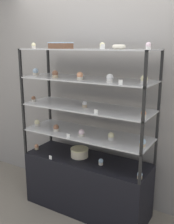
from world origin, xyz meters
name	(u,v)px	position (x,y,z in m)	size (l,w,h in m)	color
ground_plane	(87,208)	(0.00, 0.00, 0.00)	(20.00, 20.00, 0.00)	gray
back_wall	(104,93)	(0.00, 0.39, 1.30)	(8.00, 0.05, 2.60)	gray
display_base	(87,184)	(0.00, 0.00, 0.31)	(1.40, 0.49, 0.63)	black
display_riser_lower	(87,135)	(0.00, 0.00, 0.91)	(1.40, 0.49, 0.30)	black
display_riser_middle	(87,108)	(0.00, 0.00, 1.20)	(1.40, 0.49, 0.30)	black
display_riser_upper	(87,80)	(0.00, 0.00, 1.50)	(1.40, 0.49, 0.30)	black
display_riser_top	(87,50)	(0.00, 0.00, 1.79)	(1.40, 0.49, 0.30)	black
layer_cake_centerpiece	(79,152)	(-0.10, 0.00, 0.68)	(0.20, 0.20, 0.10)	beige
sheet_cake_frosted	(61,45)	(-0.32, -0.01, 1.84)	(0.21, 0.18, 0.06)	brown
cupcake_0	(37,147)	(-0.65, -0.09, 0.66)	(0.05, 0.05, 0.07)	#CCB28C
cupcake_1	(101,162)	(0.20, -0.06, 0.66)	(0.05, 0.05, 0.07)	beige
cupcake_2	(140,175)	(0.66, -0.13, 0.66)	(0.05, 0.05, 0.07)	#CCB28C
price_tag_0	(50,157)	(-0.33, -0.23, 0.65)	(0.04, 0.00, 0.04)	white
cupcake_3	(37,123)	(-0.64, -0.07, 0.96)	(0.06, 0.06, 0.08)	beige
cupcake_4	(56,128)	(-0.33, -0.11, 0.96)	(0.06, 0.06, 0.08)	beige
cupcake_5	(82,133)	(0.00, -0.11, 0.96)	(0.06, 0.06, 0.08)	beige
cupcake_6	(111,136)	(0.31, -0.04, 0.96)	(0.06, 0.06, 0.08)	white
cupcake_7	(143,143)	(0.64, -0.05, 0.96)	(0.06, 0.06, 0.08)	#CCB28C
price_tag_1	(68,136)	(-0.09, -0.23, 0.94)	(0.04, 0.00, 0.04)	white
cupcake_8	(34,99)	(-0.65, -0.10, 1.25)	(0.05, 0.05, 0.07)	beige
cupcake_9	(85,104)	(-0.01, -0.04, 1.25)	(0.05, 0.05, 0.07)	#CCB28C
cupcake_10	(144,114)	(0.65, -0.11, 1.25)	(0.05, 0.05, 0.07)	beige
price_tag_2	(96,112)	(0.23, -0.23, 1.24)	(0.04, 0.00, 0.04)	white
cupcake_11	(36,72)	(-0.65, -0.04, 1.55)	(0.06, 0.06, 0.08)	beige
cupcake_12	(55,74)	(-0.32, -0.12, 1.55)	(0.06, 0.06, 0.08)	#CCB28C
cupcake_13	(80,76)	(-0.01, -0.12, 1.55)	(0.06, 0.06, 0.08)	beige
cupcake_14	(110,78)	(0.32, -0.13, 1.55)	(0.06, 0.06, 0.08)	white
cupcake_15	(144,80)	(0.63, -0.07, 1.55)	(0.06, 0.06, 0.08)	white
price_tag_3	(121,82)	(0.47, -0.23, 1.54)	(0.04, 0.00, 0.04)	white
cupcake_16	(34,46)	(-0.66, -0.05, 1.84)	(0.05, 0.05, 0.06)	beige
cupcake_17	(102,46)	(0.21, -0.08, 1.84)	(0.05, 0.05, 0.06)	white
cupcake_18	(148,46)	(0.65, -0.07, 1.84)	(0.05, 0.05, 0.06)	white
price_tag_4	(103,47)	(0.29, -0.23, 1.83)	(0.04, 0.00, 0.04)	white
donut_glazed	(119,47)	(0.33, 0.04, 1.83)	(0.13, 0.13, 0.04)	#EFE5CC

